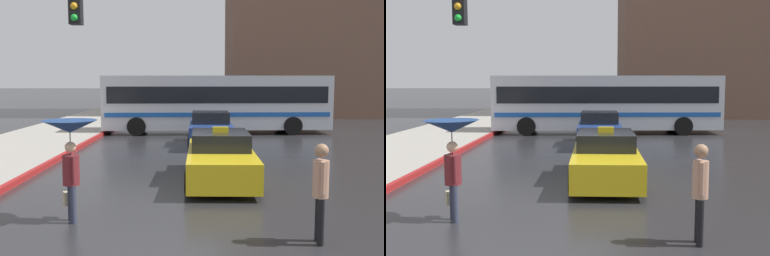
# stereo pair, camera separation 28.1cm
# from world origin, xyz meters

# --- Properties ---
(taxi) EXTENTS (1.91, 4.67, 1.54)m
(taxi) POSITION_xyz_m (1.17, 6.78, 0.65)
(taxi) COLOR gold
(taxi) RESTS_ON ground_plane
(sedan_red) EXTENTS (1.91, 4.32, 1.46)m
(sedan_red) POSITION_xyz_m (1.05, 13.74, 0.68)
(sedan_red) COLOR navy
(sedan_red) RESTS_ON ground_plane
(city_bus) EXTENTS (12.08, 3.21, 3.07)m
(city_bus) POSITION_xyz_m (1.45, 18.42, 1.71)
(city_bus) COLOR #B2B7C1
(city_bus) RESTS_ON ground_plane
(pedestrian_with_umbrella) EXTENTS (1.08, 1.08, 2.06)m
(pedestrian_with_umbrella) POSITION_xyz_m (-1.98, 3.01, 1.66)
(pedestrian_with_umbrella) COLOR #2D3347
(pedestrian_with_umbrella) RESTS_ON ground_plane
(pedestrian_man) EXTENTS (0.30, 0.43, 1.76)m
(pedestrian_man) POSITION_xyz_m (2.68, 1.90, 1.03)
(pedestrian_man) COLOR black
(pedestrian_man) RESTS_ON ground_plane
(traffic_light) EXTENTS (2.80, 0.38, 5.22)m
(traffic_light) POSITION_xyz_m (-3.75, 4.79, 3.60)
(traffic_light) COLOR black
(traffic_light) RESTS_ON ground_plane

